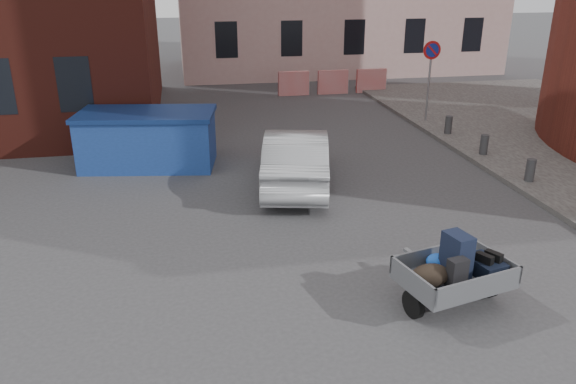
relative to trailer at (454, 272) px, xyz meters
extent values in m
plane|color=#38383A|center=(-1.73, 1.18, -0.61)|extent=(120.00, 120.00, 0.00)
cylinder|color=gray|center=(4.27, 10.68, 0.81)|extent=(0.07, 0.07, 2.60)
cylinder|color=red|center=(4.27, 10.66, 1.86)|extent=(0.60, 0.03, 0.60)
cylinder|color=navy|center=(4.27, 10.64, 1.86)|extent=(0.44, 0.03, 0.44)
cylinder|color=#3A3A3D|center=(4.27, 4.58, -0.21)|extent=(0.22, 0.22, 0.55)
cylinder|color=#3A3A3D|center=(4.27, 6.78, -0.21)|extent=(0.22, 0.22, 0.55)
cylinder|color=#3A3A3D|center=(4.27, 8.98, -0.21)|extent=(0.22, 0.22, 0.55)
cube|color=red|center=(0.77, 16.18, -0.11)|extent=(1.30, 0.18, 1.00)
cube|color=red|center=(2.47, 16.18, -0.11)|extent=(1.30, 0.18, 1.00)
cube|color=red|center=(4.17, 16.18, -0.11)|extent=(1.30, 0.18, 1.00)
cylinder|color=black|center=(-0.69, -0.17, -0.39)|extent=(0.20, 0.45, 0.44)
cylinder|color=black|center=(0.71, 0.17, -0.39)|extent=(0.20, 0.45, 0.44)
cube|color=slate|center=(0.01, 0.00, -0.15)|extent=(1.81, 1.44, 0.08)
cube|color=slate|center=(-0.75, -0.18, 0.03)|extent=(0.30, 1.08, 0.28)
cube|color=slate|center=(0.77, 0.19, 0.03)|extent=(0.30, 1.08, 0.28)
cube|color=slate|center=(-0.11, 0.52, 0.03)|extent=(1.57, 0.41, 0.28)
cube|color=slate|center=(0.13, -0.51, 0.03)|extent=(1.57, 0.41, 0.28)
cube|color=slate|center=(-0.20, 0.88, -0.21)|extent=(0.24, 0.70, 0.06)
cube|color=#171F37|center=(0.05, 0.06, 0.24)|extent=(0.40, 0.51, 0.70)
cube|color=black|center=(0.52, 0.02, 0.02)|extent=(0.53, 0.68, 0.25)
ellipsoid|color=#2C221A|center=(-0.46, -0.16, 0.07)|extent=(0.67, 0.49, 0.36)
cube|color=black|center=(-0.11, -0.28, 0.13)|extent=(0.31, 0.24, 0.48)
ellipsoid|color=blue|center=(-0.12, 0.33, 0.01)|extent=(0.42, 0.38, 0.24)
cube|color=black|center=(0.45, -0.04, 0.21)|extent=(0.23, 0.29, 0.13)
cube|color=black|center=(0.63, 0.00, 0.21)|extent=(0.23, 0.29, 0.13)
cube|color=#204299|center=(-4.84, 7.87, 0.07)|extent=(3.63, 2.22, 1.36)
cube|color=navy|center=(-4.84, 7.87, 0.81)|extent=(3.76, 2.35, 0.11)
imported|color=#9A9CA1|center=(-1.28, 5.72, 0.09)|extent=(2.34, 4.43, 1.39)
camera|label=1|loc=(-3.88, -6.88, 4.25)|focal=35.00mm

